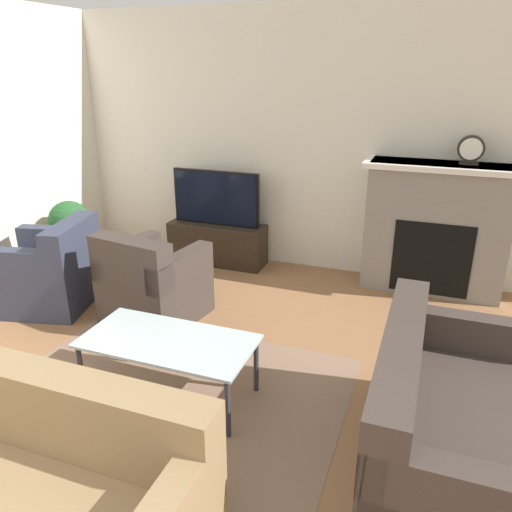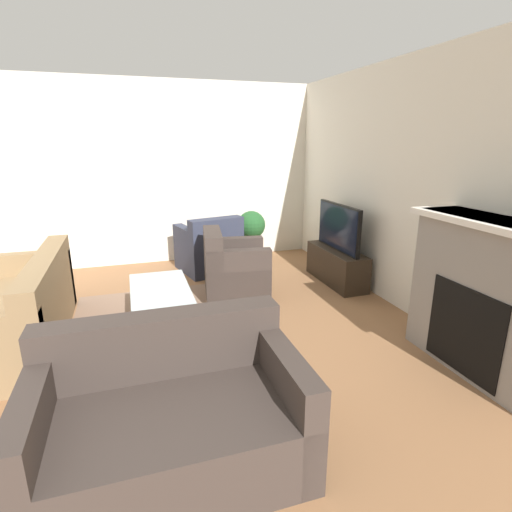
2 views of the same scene
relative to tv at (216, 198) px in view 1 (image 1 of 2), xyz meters
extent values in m
cube|color=silver|center=(0.73, 0.29, 0.59)|extent=(7.88, 0.06, 2.70)
cube|color=#896B56|center=(0.72, -2.36, -0.76)|extent=(2.34, 1.77, 0.00)
cube|color=gray|center=(2.29, 0.06, -0.12)|extent=(1.31, 0.40, 1.28)
cube|color=black|center=(2.29, -0.14, -0.36)|extent=(0.72, 0.01, 0.71)
cube|color=white|center=(2.29, 0.03, 0.49)|extent=(1.43, 0.46, 0.05)
cube|color=#2D2319|center=(0.00, 0.00, -0.53)|extent=(1.09, 0.36, 0.46)
cube|color=black|center=(0.00, 0.00, 0.00)|extent=(1.00, 0.05, 0.60)
cube|color=black|center=(0.00, -0.02, 0.00)|extent=(0.96, 0.01, 0.56)
cube|color=#8C704C|center=(0.61, -3.37, -0.14)|extent=(1.87, 0.20, 0.40)
cube|color=#3D332D|center=(2.55, -2.46, -0.55)|extent=(0.92, 1.50, 0.42)
cube|color=#3D332D|center=(2.19, -2.46, -0.14)|extent=(0.20, 1.50, 0.40)
cube|color=#3D332D|center=(2.55, -1.77, -0.43)|extent=(0.92, 0.14, 0.66)
cube|color=#33384C|center=(-1.05, -1.53, -0.55)|extent=(0.94, 0.93, 0.42)
cube|color=#33384C|center=(-0.77, -1.46, -0.14)|extent=(0.37, 0.79, 0.40)
cube|color=#33384C|center=(-1.12, -1.22, -0.43)|extent=(0.80, 0.32, 0.66)
cube|color=#33384C|center=(-0.98, -1.83, -0.43)|extent=(0.80, 0.32, 0.66)
cube|color=#3D332D|center=(0.04, -1.40, -0.55)|extent=(0.84, 0.85, 0.42)
cube|color=#3D332D|center=(0.00, -1.67, -0.14)|extent=(0.75, 0.31, 0.40)
cube|color=#3D332D|center=(0.33, -1.45, -0.43)|extent=(0.25, 0.76, 0.66)
cube|color=#3D332D|center=(-0.25, -1.35, -0.43)|extent=(0.25, 0.76, 0.66)
cylinder|color=#333338|center=(0.19, -2.60, -0.55)|extent=(0.04, 0.04, 0.41)
cylinder|color=#333338|center=(1.25, -2.60, -0.55)|extent=(0.04, 0.04, 0.41)
cylinder|color=#333338|center=(0.19, -2.11, -0.55)|extent=(0.04, 0.04, 0.41)
cylinder|color=#333338|center=(1.25, -2.11, -0.55)|extent=(0.04, 0.04, 0.41)
cube|color=silver|center=(0.72, -2.35, -0.34)|extent=(1.14, 0.57, 0.02)
cylinder|color=#AD704C|center=(-1.37, -0.77, -0.63)|extent=(0.27, 0.27, 0.26)
cylinder|color=#4C3823|center=(-1.37, -0.77, -0.43)|extent=(0.03, 0.03, 0.13)
sphere|color=#235628|center=(-1.37, -0.77, -0.19)|extent=(0.44, 0.44, 0.44)
cube|color=#28231E|center=(2.50, 0.06, 0.53)|extent=(0.16, 0.07, 0.03)
cylinder|color=#28231E|center=(2.50, 0.06, 0.67)|extent=(0.23, 0.07, 0.23)
cylinder|color=white|center=(2.50, 0.03, 0.67)|extent=(0.19, 0.00, 0.19)
camera|label=1|loc=(2.26, -4.84, 1.38)|focal=35.00mm
camera|label=2|loc=(4.52, -2.58, 1.09)|focal=28.00mm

